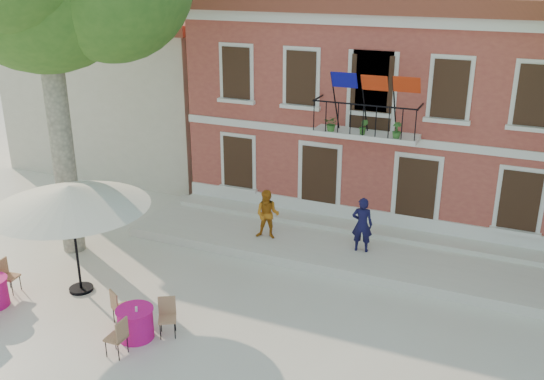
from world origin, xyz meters
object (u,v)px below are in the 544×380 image
(patio_umbrella, at_px, (70,197))
(pedestrian_orange, at_px, (268,215))
(cafe_table_1, at_px, (135,322))
(pedestrian_navy, at_px, (362,225))

(patio_umbrella, relative_size, pedestrian_orange, 2.61)
(cafe_table_1, bearing_deg, pedestrian_navy, 58.22)
(pedestrian_navy, height_order, cafe_table_1, pedestrian_navy)
(cafe_table_1, bearing_deg, pedestrian_orange, 81.76)
(patio_umbrella, xyz_separation_m, pedestrian_navy, (6.51, 4.85, -1.60))
(patio_umbrella, xyz_separation_m, cafe_table_1, (2.72, -1.26, -2.32))
(patio_umbrella, distance_m, cafe_table_1, 3.79)
(pedestrian_navy, xyz_separation_m, cafe_table_1, (-3.79, -6.11, -0.72))
(cafe_table_1, bearing_deg, patio_umbrella, 155.15)
(patio_umbrella, relative_size, pedestrian_navy, 2.42)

